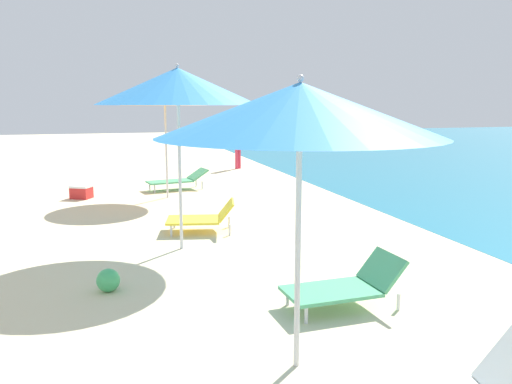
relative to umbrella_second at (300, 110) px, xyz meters
The scene contains 9 objects.
umbrella_second is the anchor object (origin of this frame).
lounger_second_shoreside 2.46m from the umbrella_second, 47.18° to the left, with size 1.34×0.68×0.58m.
umbrella_third 4.00m from the umbrella_second, 96.54° to the left, with size 2.46×2.46×2.87m.
lounger_third_shoreside 5.30m from the umbrella_second, 89.20° to the left, with size 1.31×0.93×0.57m.
umbrella_farthest 8.47m from the umbrella_second, 91.09° to the left, with size 2.08×2.08×2.66m.
lounger_farthest_shoreside 9.77m from the umbrella_second, 88.51° to the left, with size 1.66×0.86×0.52m.
person_walking_near 13.67m from the umbrella_second, 78.01° to the left, with size 0.41×0.41×1.54m.
beach_ball 3.51m from the umbrella_second, 124.20° to the left, with size 0.29×0.29×0.29m, color #3FB266.
cooler_box 9.42m from the umbrella_second, 103.63° to the left, with size 0.57×0.53×0.32m.
Camera 1 is at (-1.96, 0.55, 2.30)m, focal length 36.17 mm.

